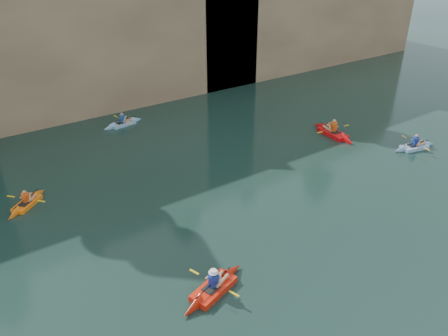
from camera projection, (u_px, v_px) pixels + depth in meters
ground at (320, 302)px, 15.35m from camera, size 160.00×160.00×0.00m
cliff at (50, 12)px, 34.24m from camera, size 70.00×16.00×12.00m
cliff_slab_center at (111, 28)px, 30.02m from camera, size 24.00×2.40×11.40m
cliff_slab_east at (317, 13)px, 40.39m from camera, size 26.00×2.40×9.84m
sea_cave_center at (35, 104)px, 28.50m from camera, size 3.50×1.00×3.20m
sea_cave_east at (214, 62)px, 35.19m from camera, size 5.00×1.00×4.50m
main_kayaker at (214, 288)px, 15.71m from camera, size 3.36×2.16×1.22m
kayaker_orange at (27, 203)px, 20.72m from camera, size 2.46×2.25×1.03m
kayaker_ltblue_near at (414, 147)px, 26.18m from camera, size 3.04×2.27×1.17m
kayaker_red_far at (333, 133)px, 27.94m from camera, size 2.62×3.71×1.35m
kayaker_ltblue_mid at (123, 123)px, 29.40m from camera, size 2.97×2.19×1.10m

